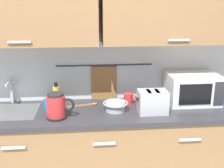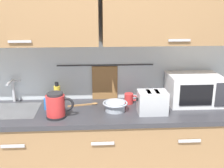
% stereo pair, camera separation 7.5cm
% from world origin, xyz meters
% --- Properties ---
extents(counter_unit, '(2.53, 0.64, 0.90)m').
position_xyz_m(counter_unit, '(-0.01, 0.30, 0.46)').
color(counter_unit, '#997047').
rests_on(counter_unit, ground).
extents(back_wall_assembly, '(3.70, 0.41, 2.50)m').
position_xyz_m(back_wall_assembly, '(0.00, 0.53, 1.52)').
color(back_wall_assembly, silver).
rests_on(back_wall_assembly, ground).
extents(sink_faucet, '(0.09, 0.17, 0.22)m').
position_xyz_m(sink_faucet, '(-0.81, 0.53, 1.04)').
color(sink_faucet, '#B2B5BA').
rests_on(sink_faucet, counter_unit).
extents(microwave, '(0.46, 0.35, 0.27)m').
position_xyz_m(microwave, '(0.84, 0.41, 1.04)').
color(microwave, white).
rests_on(microwave, counter_unit).
extents(electric_kettle, '(0.23, 0.16, 0.21)m').
position_xyz_m(electric_kettle, '(-0.37, 0.15, 1.00)').
color(electric_kettle, black).
rests_on(electric_kettle, counter_unit).
extents(dish_soap_bottle, '(0.06, 0.06, 0.20)m').
position_xyz_m(dish_soap_bottle, '(-0.40, 0.49, 0.99)').
color(dish_soap_bottle, yellow).
rests_on(dish_soap_bottle, counter_unit).
extents(mug_near_sink, '(0.12, 0.08, 0.09)m').
position_xyz_m(mug_near_sink, '(-0.46, 0.34, 0.95)').
color(mug_near_sink, blue).
rests_on(mug_near_sink, counter_unit).
extents(mixing_bowl, '(0.21, 0.21, 0.08)m').
position_xyz_m(mixing_bowl, '(0.12, 0.26, 0.94)').
color(mixing_bowl, '#A5ADB7').
rests_on(mixing_bowl, counter_unit).
extents(toaster, '(0.26, 0.17, 0.19)m').
position_xyz_m(toaster, '(0.42, 0.20, 1.00)').
color(toaster, '#B7BABF').
rests_on(toaster, counter_unit).
extents(mug_by_kettle, '(0.12, 0.08, 0.09)m').
position_xyz_m(mug_by_kettle, '(0.26, 0.43, 0.95)').
color(mug_by_kettle, red).
rests_on(mug_by_kettle, counter_unit).
extents(wooden_spoon, '(0.27, 0.09, 0.01)m').
position_xyz_m(wooden_spoon, '(-0.13, 0.42, 0.91)').
color(wooden_spoon, '#9E7042').
rests_on(wooden_spoon, counter_unit).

